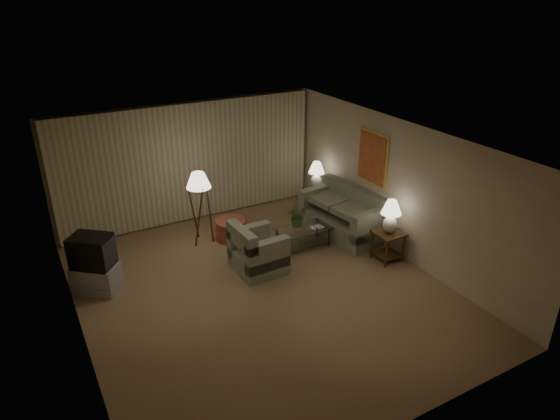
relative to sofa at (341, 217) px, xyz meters
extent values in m
plane|color=#A18159|center=(-2.50, -1.11, -0.41)|extent=(7.00, 7.00, 0.00)
cube|color=#C0AD93|center=(-2.50, 2.39, 0.94)|extent=(6.00, 0.04, 2.70)
cube|color=#C0AD93|center=(-5.50, -1.11, 0.94)|extent=(0.04, 7.00, 2.70)
cube|color=#C0AD93|center=(0.50, -1.11, 0.94)|extent=(0.04, 7.00, 2.70)
cube|color=white|center=(-2.50, -1.11, 2.29)|extent=(6.00, 7.00, 0.04)
cube|color=beige|center=(-2.50, 2.31, 0.94)|extent=(5.85, 0.12, 2.65)
cube|color=gold|center=(0.47, -0.31, 1.34)|extent=(0.03, 0.90, 1.10)
cube|color=#AC351F|center=(0.45, -0.31, 1.34)|extent=(0.02, 0.80, 1.00)
cube|color=gray|center=(0.00, 0.00, -0.19)|extent=(2.08, 1.40, 0.43)
cube|color=gray|center=(-2.24, -0.46, -0.21)|extent=(0.97, 0.93, 0.40)
cube|color=#351F0E|center=(0.15, -1.35, 0.17)|extent=(0.53, 0.53, 0.04)
cube|color=#351F0E|center=(0.15, -1.35, -0.29)|extent=(0.45, 0.45, 0.02)
cylinder|color=#351F0E|center=(-0.07, -1.57, -0.13)|extent=(0.05, 0.05, 0.56)
cylinder|color=#351F0E|center=(-0.07, -1.13, -0.13)|extent=(0.05, 0.05, 0.56)
cylinder|color=#351F0E|center=(0.37, -1.57, -0.13)|extent=(0.05, 0.05, 0.56)
cylinder|color=#351F0E|center=(0.37, -1.13, -0.13)|extent=(0.05, 0.05, 0.56)
cube|color=#351F0E|center=(0.15, 1.25, 0.17)|extent=(0.51, 0.43, 0.04)
cube|color=#351F0E|center=(0.15, 1.25, -0.29)|extent=(0.43, 0.36, 0.02)
cylinder|color=#351F0E|center=(-0.05, 1.09, -0.13)|extent=(0.05, 0.05, 0.56)
cylinder|color=#351F0E|center=(-0.05, 1.41, -0.13)|extent=(0.05, 0.05, 0.56)
cylinder|color=#351F0E|center=(0.35, 1.09, -0.13)|extent=(0.05, 0.05, 0.56)
cylinder|color=#351F0E|center=(0.35, 1.41, -0.13)|extent=(0.05, 0.05, 0.56)
ellipsoid|color=white|center=(0.15, -1.35, 0.36)|extent=(0.27, 0.27, 0.34)
cylinder|color=white|center=(0.15, -1.35, 0.57)|extent=(0.03, 0.03, 0.08)
cone|color=white|center=(0.15, -1.35, 0.73)|extent=(0.39, 0.39, 0.27)
ellipsoid|color=white|center=(0.15, 1.25, 0.35)|extent=(0.26, 0.26, 0.33)
cylinder|color=white|center=(0.15, 1.25, 0.56)|extent=(0.03, 0.03, 0.07)
cone|color=white|center=(0.15, 1.25, 0.71)|extent=(0.37, 0.37, 0.26)
cube|color=silver|center=(-1.02, -0.10, 0.00)|extent=(1.11, 0.60, 0.02)
cube|color=silver|center=(-1.02, -0.10, -0.31)|extent=(1.03, 0.53, 0.01)
cylinder|color=#412B1A|center=(-1.50, -0.33, -0.21)|extent=(0.04, 0.04, 0.40)
cylinder|color=#412B1A|center=(-1.50, 0.13, -0.21)|extent=(0.04, 0.04, 0.40)
cylinder|color=#412B1A|center=(-0.54, -0.33, -0.21)|extent=(0.04, 0.04, 0.40)
cylinder|color=#412B1A|center=(-0.54, 0.13, -0.21)|extent=(0.04, 0.04, 0.40)
cube|color=#9E9EA0|center=(-5.05, 0.31, -0.16)|extent=(1.24, 1.24, 0.50)
cube|color=black|center=(-5.05, 0.31, 0.38)|extent=(1.15, 1.14, 0.58)
cylinder|color=#351F0E|center=(-2.76, 1.13, 0.80)|extent=(0.04, 0.04, 0.22)
cone|color=white|center=(-2.76, 1.13, 0.98)|extent=(0.50, 0.50, 0.31)
cylinder|color=#9C4935|center=(-2.18, 0.94, -0.19)|extent=(0.66, 0.66, 0.43)
imported|color=white|center=(-1.17, -0.10, 0.08)|extent=(0.17, 0.17, 0.14)
imported|color=#476B2F|center=(-1.17, -0.10, 0.37)|extent=(0.49, 0.46, 0.45)
imported|color=olive|center=(-0.77, -0.20, 0.01)|extent=(0.18, 0.22, 0.02)
camera|label=1|loc=(-5.86, -7.81, 4.60)|focal=32.00mm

